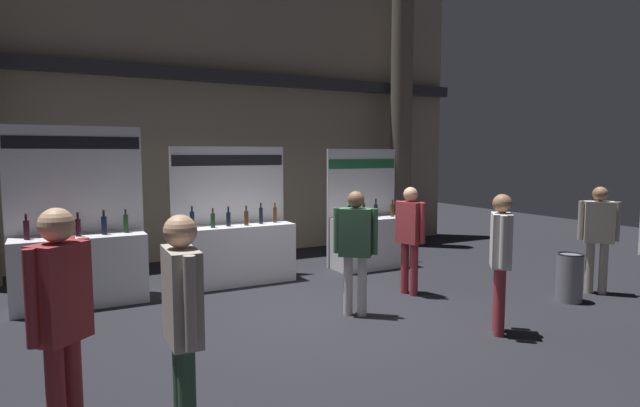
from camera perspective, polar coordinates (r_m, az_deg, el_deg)
name	(u,v)px	position (r m, az deg, el deg)	size (l,w,h in m)	color
ground_plane	(322,314)	(7.09, 0.24, -12.16)	(24.00, 24.00, 0.00)	black
hall_colonnade	(218,97)	(11.03, -11.25, 11.45)	(11.79, 1.19, 6.73)	gray
exhibitor_booth_0	(80,262)	(8.13, -24.97, -5.83)	(1.85, 0.72, 2.55)	white
exhibitor_booth_1	(236,248)	(8.74, -9.27, -4.87)	(1.98, 0.66, 2.27)	white
exhibitor_booth_2	(370,237)	(9.82, 5.51, -3.74)	(1.52, 0.66, 2.24)	white
trash_bin	(569,277)	(8.42, 25.83, -7.35)	(0.37, 0.37, 0.71)	slate
visitor_0	(501,252)	(6.49, 19.33, -5.07)	(0.41, 0.42, 1.68)	maroon
visitor_1	(182,313)	(3.81, -14.96, -11.61)	(0.23, 0.63, 1.74)	#33563D
visitor_3	(61,312)	(4.04, -26.72, -10.61)	(0.42, 0.41, 1.79)	maroon
visitor_4	(355,241)	(6.84, 3.93, -4.17)	(0.48, 0.46, 1.66)	silver
visitor_6	(410,231)	(7.96, 9.91, -3.00)	(0.31, 0.55, 1.65)	maroon
visitor_7	(598,230)	(8.96, 28.39, -2.57)	(0.46, 0.47, 1.65)	#ADA393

